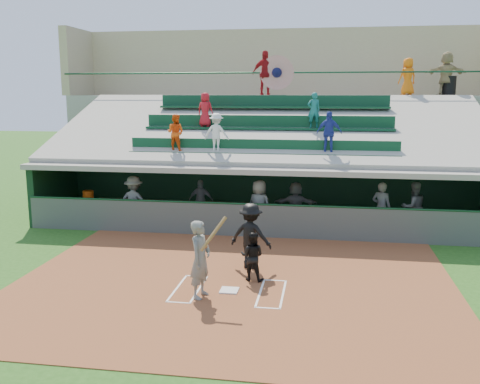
% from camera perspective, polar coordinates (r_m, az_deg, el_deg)
% --- Properties ---
extents(ground, '(100.00, 100.00, 0.00)m').
position_cam_1_polar(ground, '(13.13, -1.15, -10.58)').
color(ground, '#225016').
rests_on(ground, ground).
extents(dirt_slab, '(11.00, 9.00, 0.02)m').
position_cam_1_polar(dirt_slab, '(13.59, -0.77, -9.79)').
color(dirt_slab, brown).
rests_on(dirt_slab, ground).
extents(home_plate, '(0.43, 0.43, 0.03)m').
position_cam_1_polar(home_plate, '(13.12, -1.15, -10.44)').
color(home_plate, silver).
rests_on(home_plate, dirt_slab).
extents(batters_box_chalk, '(2.65, 1.85, 0.01)m').
position_cam_1_polar(batters_box_chalk, '(13.12, -1.15, -10.49)').
color(batters_box_chalk, white).
rests_on(batters_box_chalk, dirt_slab).
extents(dugout_floor, '(16.00, 3.50, 0.04)m').
position_cam_1_polar(dugout_floor, '(19.50, 2.36, -3.44)').
color(dugout_floor, gray).
rests_on(dugout_floor, ground).
extents(concourse_slab, '(20.00, 3.00, 4.60)m').
position_cam_1_polar(concourse_slab, '(25.76, 4.17, 5.11)').
color(concourse_slab, gray).
rests_on(concourse_slab, ground).
extents(grandstand, '(20.40, 10.40, 7.80)m').
position_cam_1_polar(grandstand, '(22.80, 3.50, 4.31)').
color(grandstand, '#4C514C').
rests_on(grandstand, ground).
extents(batter_at_plate, '(0.92, 0.80, 1.95)m').
position_cam_1_polar(batter_at_plate, '(12.50, -4.23, -7.13)').
color(batter_at_plate, '#5E605B').
rests_on(batter_at_plate, dirt_slab).
extents(catcher, '(0.66, 0.54, 1.26)m').
position_cam_1_polar(catcher, '(13.64, 1.30, -6.87)').
color(catcher, black).
rests_on(catcher, dirt_slab).
extents(home_umpire, '(1.27, 0.89, 1.79)m').
position_cam_1_polar(home_umpire, '(14.54, 1.15, -4.69)').
color(home_umpire, black).
rests_on(home_umpire, dirt_slab).
extents(dugout_bench, '(14.38, 1.12, 0.43)m').
position_cam_1_polar(dugout_bench, '(20.72, 3.41, -1.95)').
color(dugout_bench, '#955C36').
rests_on(dugout_bench, dugout_floor).
extents(white_table, '(0.83, 0.63, 0.71)m').
position_cam_1_polar(white_table, '(20.73, -16.06, -1.94)').
color(white_table, white).
rests_on(white_table, dugout_floor).
extents(water_cooler, '(0.40, 0.40, 0.40)m').
position_cam_1_polar(water_cooler, '(20.65, -15.88, -0.41)').
color(water_cooler, '#E5520D').
rests_on(water_cooler, white_table).
extents(dugout_player_a, '(1.19, 0.71, 1.81)m').
position_cam_1_polar(dugout_player_a, '(19.25, -11.24, -1.01)').
color(dugout_player_a, '#595C56').
rests_on(dugout_player_a, dugout_floor).
extents(dugout_player_b, '(0.91, 0.39, 1.55)m').
position_cam_1_polar(dugout_player_b, '(19.74, -4.19, -0.92)').
color(dugout_player_b, '#61635E').
rests_on(dugout_player_b, dugout_floor).
extents(dugout_player_c, '(1.03, 0.88, 1.78)m').
position_cam_1_polar(dugout_player_c, '(18.23, 2.06, -1.50)').
color(dugout_player_c, '#5D605B').
rests_on(dugout_player_c, dugout_floor).
extents(dugout_player_d, '(1.53, 0.52, 1.64)m').
position_cam_1_polar(dugout_player_d, '(18.85, 5.93, -1.36)').
color(dugout_player_d, '#565853').
rests_on(dugout_player_d, dugout_floor).
extents(dugout_player_e, '(0.76, 0.65, 1.77)m').
position_cam_1_polar(dugout_player_e, '(18.53, 14.84, -1.66)').
color(dugout_player_e, '#575A55').
rests_on(dugout_player_e, dugout_floor).
extents(dugout_player_f, '(1.01, 0.89, 1.74)m').
position_cam_1_polar(dugout_player_f, '(19.06, 18.02, -1.55)').
color(dugout_player_f, '#60635D').
rests_on(dugout_player_f, dugout_floor).
extents(trash_bin, '(0.57, 0.57, 0.86)m').
position_cam_1_polar(trash_bin, '(25.70, 21.41, 10.50)').
color(trash_bin, black).
rests_on(trash_bin, concourse_slab).
extents(concourse_staff_a, '(1.18, 0.56, 1.97)m').
position_cam_1_polar(concourse_staff_a, '(24.30, 2.74, 12.55)').
color(concourse_staff_a, '#A71317').
rests_on(concourse_staff_a, concourse_slab).
extents(concourse_staff_b, '(0.93, 0.79, 1.62)m').
position_cam_1_polar(concourse_staff_b, '(24.73, 17.45, 11.65)').
color(concourse_staff_b, orange).
rests_on(concourse_staff_b, concourse_slab).
extents(concourse_staff_c, '(1.76, 0.59, 1.89)m').
position_cam_1_polar(concourse_staff_c, '(25.60, 21.13, 11.68)').
color(concourse_staff_c, tan).
rests_on(concourse_staff_c, concourse_slab).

